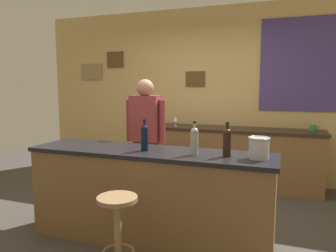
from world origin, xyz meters
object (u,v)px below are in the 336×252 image
(ice_bucket, at_px, (259,147))
(wine_glass_b, at_px, (176,119))
(wine_bottle_c, at_px, (227,141))
(wine_glass_a, at_px, (148,118))
(wine_bottle_a, at_px, (145,137))
(bar_stool, at_px, (118,223))
(bartender, at_px, (146,135))
(coffee_mug, at_px, (313,128))
(wine_bottle_b, at_px, (194,140))

(ice_bucket, distance_m, wine_glass_b, 2.45)
(wine_bottle_c, relative_size, wine_glass_a, 1.97)
(wine_bottle_c, bearing_deg, wine_glass_a, 129.29)
(wine_glass_b, bearing_deg, wine_glass_a, 178.09)
(wine_bottle_a, bearing_deg, ice_bucket, 1.19)
(bar_stool, bearing_deg, bartender, 105.66)
(bar_stool, relative_size, coffee_mug, 5.44)
(wine_bottle_a, xyz_separation_m, ice_bucket, (1.06, 0.02, -0.04))
(bartender, distance_m, wine_glass_a, 1.32)
(wine_bottle_b, xyz_separation_m, wine_glass_a, (-1.36, 2.05, -0.05))
(bar_stool, distance_m, wine_glass_a, 2.87)
(ice_bucket, height_order, wine_glass_b, ice_bucket)
(bar_stool, height_order, ice_bucket, ice_bucket)
(wine_glass_b, relative_size, coffee_mug, 1.24)
(wine_bottle_a, height_order, wine_glass_b, wine_bottle_a)
(wine_bottle_c, height_order, wine_glass_b, wine_bottle_c)
(wine_bottle_c, distance_m, ice_bucket, 0.27)
(ice_bucket, bearing_deg, bar_stool, -146.63)
(wine_glass_b, height_order, coffee_mug, wine_glass_b)
(wine_bottle_a, relative_size, wine_glass_a, 1.97)
(bartender, relative_size, coffee_mug, 12.96)
(wine_bottle_b, height_order, wine_glass_a, wine_bottle_b)
(bartender, xyz_separation_m, wine_glass_b, (-0.02, 1.20, 0.07))
(wine_bottle_a, xyz_separation_m, wine_bottle_b, (0.50, -0.02, 0.00))
(bar_stool, xyz_separation_m, wine_bottle_a, (-0.05, 0.64, 0.60))
(bartender, distance_m, bar_stool, 1.58)
(ice_bucket, bearing_deg, wine_bottle_b, -175.53)
(bar_stool, height_order, wine_glass_b, wine_glass_b)
(bar_stool, distance_m, wine_bottle_a, 0.88)
(bar_stool, height_order, wine_glass_a, wine_glass_a)
(bar_stool, xyz_separation_m, wine_glass_a, (-0.91, 2.67, 0.55))
(wine_bottle_a, height_order, wine_bottle_b, same)
(wine_bottle_a, xyz_separation_m, wine_bottle_c, (0.79, 0.01, 0.00))
(wine_glass_a, xyz_separation_m, wine_glass_b, (0.49, -0.02, 0.00))
(wine_bottle_b, xyz_separation_m, wine_glass_b, (-0.87, 2.03, -0.05))
(wine_glass_a, distance_m, wine_glass_b, 0.49)
(ice_bucket, relative_size, wine_glass_b, 1.21)
(bartender, bearing_deg, coffee_mug, 33.47)
(wine_bottle_c, bearing_deg, bar_stool, -138.26)
(wine_bottle_c, bearing_deg, wine_bottle_b, -172.79)
(wine_bottle_a, height_order, coffee_mug, wine_bottle_a)
(wine_bottle_b, height_order, wine_glass_b, wine_bottle_b)
(wine_bottle_a, bearing_deg, coffee_mug, 52.42)
(wine_bottle_b, bearing_deg, ice_bucket, 4.47)
(bartender, height_order, bar_stool, bartender)
(wine_bottle_a, bearing_deg, wine_bottle_b, -2.47)
(wine_bottle_b, distance_m, wine_glass_a, 2.46)
(bar_stool, relative_size, wine_glass_b, 4.39)
(wine_bottle_c, distance_m, coffee_mug, 2.28)
(wine_bottle_b, distance_m, ice_bucket, 0.56)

